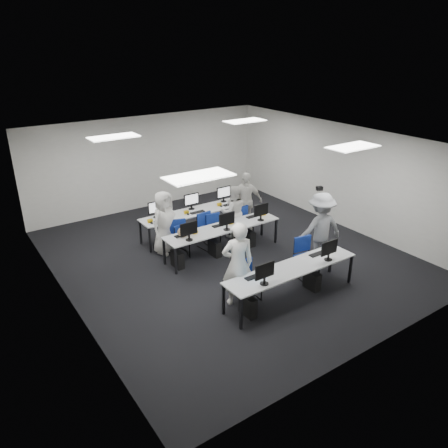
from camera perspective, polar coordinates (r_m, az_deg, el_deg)
room at (r=10.76m, az=0.44°, el=2.97°), size 9.00×9.02×3.00m
ceiling_panels at (r=10.34m, az=0.46°, el=10.72°), size 5.20×4.60×0.02m
desk_front at (r=9.40m, az=8.83°, el=-5.93°), size 3.20×0.70×0.73m
desk_mid at (r=11.22m, az=-0.16°, el=-0.67°), size 3.20×0.70×0.73m
desk_back at (r=12.31m, az=-3.82°, el=1.50°), size 3.20×0.70×0.73m
equipment_front at (r=9.44m, az=7.93°, el=-8.02°), size 2.51×0.41×1.19m
equipment_mid at (r=11.24m, az=-0.91°, el=-2.43°), size 2.91×0.41×1.19m
equipment_back at (r=12.54m, az=-3.08°, el=0.34°), size 2.91×0.41×1.19m
chair_0 at (r=9.49m, az=3.20°, el=-8.23°), size 0.44×0.48×0.86m
chair_1 at (r=10.47m, az=10.62°, el=-5.25°), size 0.54×0.58×0.95m
chair_2 at (r=11.35m, az=-5.81°, el=-2.68°), size 0.57×0.60×0.92m
chair_3 at (r=11.69m, az=-2.02°, el=-1.72°), size 0.51×0.55×0.95m
chair_4 at (r=12.30m, az=2.48°, el=-0.55°), size 0.56×0.58×0.86m
chair_5 at (r=11.51m, az=-6.19°, el=-2.45°), size 0.47×0.50×0.83m
chair_6 at (r=12.06m, az=-1.88°, el=-1.02°), size 0.47×0.51×0.88m
chair_7 at (r=12.51m, az=1.79°, el=-0.10°), size 0.49×0.52×0.88m
handbag at (r=10.68m, az=-5.28°, el=-1.01°), size 0.35×0.26×0.26m
student_0 at (r=9.01m, az=1.80°, el=-5.24°), size 0.78×0.64×1.86m
student_1 at (r=12.14m, az=1.24°, el=1.60°), size 0.90×0.82×1.51m
student_2 at (r=11.32m, az=-7.79°, el=0.19°), size 0.95×0.78×1.67m
student_3 at (r=12.54m, az=2.75°, el=2.89°), size 1.11×0.75×1.75m
photographer at (r=10.93m, az=12.44°, el=-0.58°), size 1.31×0.93×1.83m
dslr_camera at (r=10.73m, az=12.37°, el=4.55°), size 0.18×0.21×0.10m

